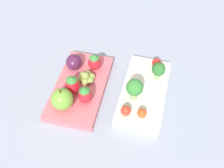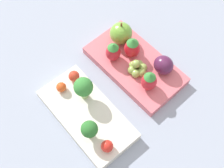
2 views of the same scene
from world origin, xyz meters
The scene contains 14 objects.
ground_plane centered at (0.00, 0.00, 0.00)m, with size 4.00×4.00×0.00m, color #939EB2.
bento_box_savoury centered at (-0.01, 0.07, 0.01)m, with size 0.21×0.11×0.02m.
bento_box_fruit centered at (0.01, -0.08, 0.01)m, with size 0.21×0.12×0.02m.
broccoli_floret_0 centered at (0.02, 0.05, 0.06)m, with size 0.04×0.04×0.06m.
broccoli_floret_1 centered at (-0.05, 0.10, 0.05)m, with size 0.03×0.03×0.05m.
cherry_tomato_0 centered at (0.07, 0.07, 0.03)m, with size 0.02×0.02×0.02m.
cherry_tomato_1 centered at (-0.08, 0.09, 0.03)m, with size 0.02×0.02×0.02m.
cherry_tomato_2 centered at (0.07, 0.04, 0.03)m, with size 0.02×0.02×0.02m.
apple centered at (0.07, -0.10, 0.04)m, with size 0.05×0.05×0.06m.
strawberry_0 centered at (-0.05, -0.06, 0.04)m, with size 0.03×0.03×0.05m.
strawberry_1 centered at (0.03, -0.09, 0.04)m, with size 0.03×0.03×0.05m.
strawberry_2 centered at (0.05, -0.05, 0.04)m, with size 0.03×0.03×0.05m.
plum centered at (-0.04, -0.11, 0.04)m, with size 0.04×0.04×0.04m.
grape_cluster centered at (0.00, -0.07, 0.03)m, with size 0.04×0.04×0.03m.
Camera 2 is at (-0.21, 0.20, 0.57)m, focal length 50.00 mm.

